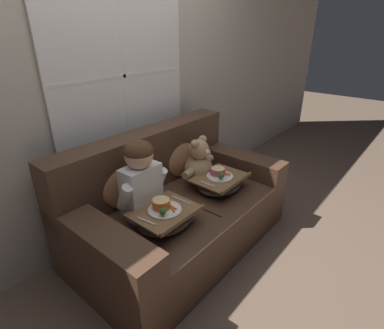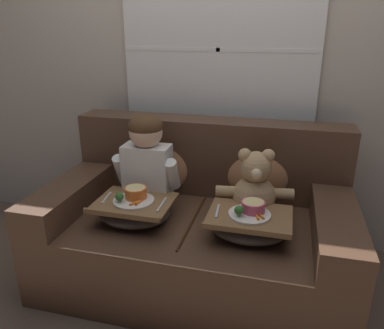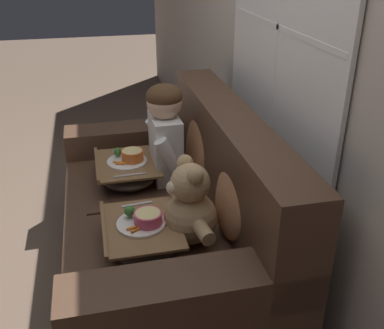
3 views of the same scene
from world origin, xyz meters
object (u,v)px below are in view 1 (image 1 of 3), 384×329
couch (175,207)px  lap_tray_child (165,217)px  child_figure (141,175)px  teddy_bear (199,164)px  throw_pillow_behind_teddy (181,154)px  throw_pillow_behind_child (123,180)px  lap_tray_teddy (220,182)px

couch → lap_tray_child: couch is taller
couch → child_figure: 0.51m
couch → lap_tray_child: bearing=-147.2°
couch → child_figure: bearing=177.2°
child_figure → teddy_bear: (0.63, -0.00, -0.13)m
throw_pillow_behind_teddy → throw_pillow_behind_child: bearing=180.0°
throw_pillow_behind_teddy → lap_tray_child: 0.77m
child_figure → lap_tray_child: 0.32m
teddy_bear → lap_tray_teddy: teddy_bear is taller
throw_pillow_behind_child → lap_tray_teddy: (0.63, -0.42, -0.13)m
throw_pillow_behind_child → teddy_bear: (0.63, -0.21, -0.03)m
child_figure → lap_tray_teddy: size_ratio=1.31×
throw_pillow_behind_teddy → lap_tray_teddy: bearing=-90.0°
throw_pillow_behind_teddy → couch: bearing=-145.3°
teddy_bear → lap_tray_child: 0.68m
couch → teddy_bear: couch is taller
throw_pillow_behind_teddy → lap_tray_teddy: 0.44m
lap_tray_teddy → throw_pillow_behind_child: bearing=146.2°
throw_pillow_behind_teddy → child_figure: bearing=-162.1°
throw_pillow_behind_teddy → child_figure: (-0.63, -0.20, 0.10)m
throw_pillow_behind_child → teddy_bear: bearing=-18.2°
throw_pillow_behind_teddy → child_figure: 0.67m
child_figure → lap_tray_child: bearing=-90.1°
child_figure → lap_tray_teddy: child_figure is taller
teddy_bear → child_figure: bearing=179.6°
couch → lap_tray_teddy: bearing=-32.9°
child_figure → lap_tray_teddy: (0.63, -0.22, -0.24)m
child_figure → throw_pillow_behind_child: bearing=90.0°
couch → teddy_bear: bearing=2.0°
couch → teddy_bear: (0.32, 0.01, 0.27)m
teddy_bear → lap_tray_teddy: size_ratio=1.03×
throw_pillow_behind_child → throw_pillow_behind_teddy: throw_pillow_behind_child is taller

